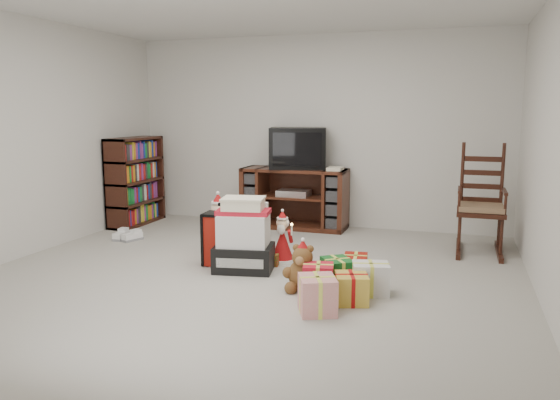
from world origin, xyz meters
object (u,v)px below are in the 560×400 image
(red_suitcase, at_px, (226,239))
(mrs_claus_figurine, at_px, (219,231))
(rocking_chair, at_px, (480,214))
(teddy_bear, at_px, (303,271))
(tv_stand, at_px, (294,198))
(crt_television, at_px, (298,148))
(bookshelf, at_px, (136,183))
(sneaker_pair, at_px, (127,236))
(gift_pile, at_px, (244,239))
(santa_figurine, at_px, (282,242))
(gift_cluster, at_px, (342,280))

(red_suitcase, xyz_separation_m, mrs_claus_figurine, (-0.25, 0.38, -0.01))
(rocking_chair, relative_size, teddy_bear, 3.09)
(tv_stand, bearing_deg, crt_television, 47.17)
(bookshelf, relative_size, mrs_claus_figurine, 1.76)
(rocking_chair, bearing_deg, bookshelf, 178.64)
(red_suitcase, xyz_separation_m, sneaker_pair, (-1.57, 0.63, -0.22))
(gift_pile, distance_m, mrs_claus_figurine, 0.68)
(mrs_claus_figurine, bearing_deg, santa_figurine, -5.55)
(crt_television, bearing_deg, mrs_claus_figurine, -119.21)
(mrs_claus_figurine, height_order, crt_television, crt_television)
(santa_figurine, bearing_deg, crt_television, 101.31)
(rocking_chair, height_order, mrs_claus_figurine, rocking_chair)
(tv_stand, height_order, teddy_bear, tv_stand)
(bookshelf, distance_m, gift_cluster, 3.83)
(red_suitcase, bearing_deg, crt_television, 82.34)
(gift_pile, bearing_deg, crt_television, 81.39)
(santa_figurine, bearing_deg, rocking_chair, 29.31)
(red_suitcase, relative_size, crt_television, 0.76)
(gift_pile, xyz_separation_m, mrs_claus_figurine, (-0.48, 0.47, -0.05))
(mrs_claus_figurine, xyz_separation_m, gift_cluster, (1.53, -0.87, -0.13))
(tv_stand, bearing_deg, bookshelf, -167.99)
(gift_pile, relative_size, red_suitcase, 1.12)
(red_suitcase, height_order, santa_figurine, red_suitcase)
(rocking_chair, relative_size, sneaker_pair, 3.81)
(bookshelf, xyz_separation_m, rocking_chair, (4.38, -0.10, -0.14))
(gift_cluster, bearing_deg, sneaker_pair, 158.52)
(rocking_chair, bearing_deg, sneaker_pair, -169.18)
(red_suitcase, height_order, mrs_claus_figurine, mrs_claus_figurine)
(bookshelf, xyz_separation_m, teddy_bear, (2.91, -1.97, -0.39))
(bookshelf, distance_m, crt_television, 2.24)
(tv_stand, xyz_separation_m, sneaker_pair, (-1.70, -1.30, -0.35))
(bookshelf, bearing_deg, red_suitcase, -37.02)
(bookshelf, bearing_deg, tv_stand, 11.73)
(teddy_bear, bearing_deg, santa_figurine, 119.24)
(red_suitcase, bearing_deg, gift_pile, -24.35)
(red_suitcase, distance_m, teddy_bear, 1.06)
(gift_pile, relative_size, crt_television, 0.85)
(tv_stand, bearing_deg, santa_figurine, -77.18)
(santa_figurine, xyz_separation_m, sneaker_pair, (-2.06, 0.32, -0.16))
(gift_pile, xyz_separation_m, sneaker_pair, (-1.80, 0.72, -0.26))
(teddy_bear, relative_size, mrs_claus_figurine, 0.60)
(teddy_bear, distance_m, santa_figurine, 0.91)
(sneaker_pair, xyz_separation_m, gift_cluster, (2.84, -1.12, 0.09))
(tv_stand, xyz_separation_m, mrs_claus_figurine, (-0.38, -1.55, -0.14))
(tv_stand, height_order, sneaker_pair, tv_stand)
(rocking_chair, xyz_separation_m, red_suitcase, (-2.41, -1.39, -0.15))
(rocking_chair, relative_size, mrs_claus_figurine, 1.85)
(bookshelf, distance_m, santa_figurine, 2.76)
(santa_figurine, height_order, crt_television, crt_television)
(rocking_chair, distance_m, sneaker_pair, 4.06)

